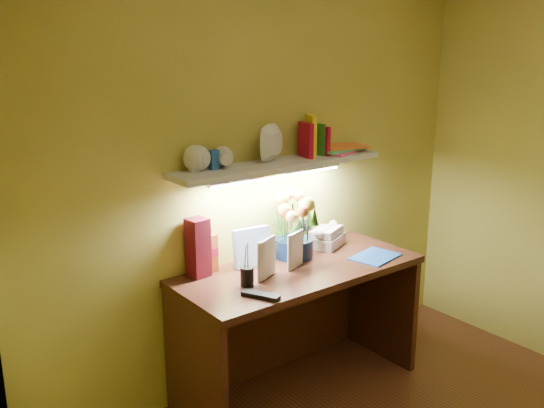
{
  "coord_description": "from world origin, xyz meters",
  "views": [
    {
      "loc": [
        -2.02,
        -1.19,
        1.96
      ],
      "look_at": [
        -0.07,
        1.35,
        1.09
      ],
      "focal_mm": 40.0,
      "sensor_mm": 36.0,
      "label": 1
    }
  ],
  "objects_px": {
    "desk_clock": "(336,233)",
    "flower_bouquet": "(294,225)",
    "desk": "(299,329)",
    "whisky_bottle": "(209,248)",
    "telephone": "(326,235)"
  },
  "relations": [
    {
      "from": "desk_clock",
      "to": "flower_bouquet",
      "type": "bearing_deg",
      "value": -164.83
    },
    {
      "from": "desk",
      "to": "flower_bouquet",
      "type": "bearing_deg",
      "value": 60.48
    },
    {
      "from": "flower_bouquet",
      "to": "whisky_bottle",
      "type": "distance_m",
      "value": 0.52
    },
    {
      "from": "telephone",
      "to": "whisky_bottle",
      "type": "bearing_deg",
      "value": 150.42
    },
    {
      "from": "desk",
      "to": "whisky_bottle",
      "type": "height_order",
      "value": "whisky_bottle"
    },
    {
      "from": "desk",
      "to": "desk_clock",
      "type": "distance_m",
      "value": 0.7
    },
    {
      "from": "desk_clock",
      "to": "whisky_bottle",
      "type": "bearing_deg",
      "value": -177.99
    },
    {
      "from": "desk",
      "to": "telephone",
      "type": "distance_m",
      "value": 0.6
    },
    {
      "from": "desk",
      "to": "desk_clock",
      "type": "xyz_separation_m",
      "value": [
        0.51,
        0.24,
        0.41
      ]
    },
    {
      "from": "flower_bouquet",
      "to": "telephone",
      "type": "relative_size",
      "value": 1.75
    },
    {
      "from": "whisky_bottle",
      "to": "flower_bouquet",
      "type": "bearing_deg",
      "value": -11.69
    },
    {
      "from": "desk",
      "to": "flower_bouquet",
      "type": "relative_size",
      "value": 3.63
    },
    {
      "from": "desk",
      "to": "telephone",
      "type": "bearing_deg",
      "value": 26.33
    },
    {
      "from": "desk",
      "to": "telephone",
      "type": "relative_size",
      "value": 6.34
    },
    {
      "from": "flower_bouquet",
      "to": "desk_clock",
      "type": "distance_m",
      "value": 0.46
    }
  ]
}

